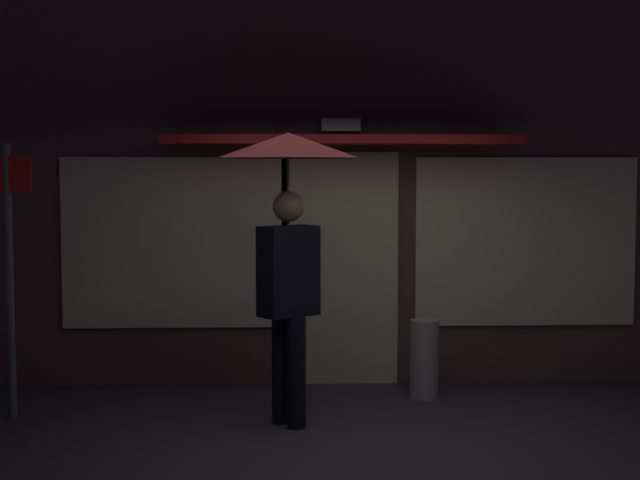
{
  "coord_description": "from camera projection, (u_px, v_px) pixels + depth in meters",
  "views": [
    {
      "loc": [
        -0.56,
        -6.66,
        2.02
      ],
      "look_at": [
        -0.25,
        0.72,
        1.48
      ],
      "focal_mm": 52.89,
      "sensor_mm": 36.0,
      "label": 1
    }
  ],
  "objects": [
    {
      "name": "street_sign_post",
      "position": [
        9.0,
        263.0,
        7.6
      ],
      "size": [
        0.4,
        0.07,
        2.24
      ],
      "color": "#595B60",
      "rests_on": "ground"
    },
    {
      "name": "person_with_umbrella",
      "position": [
        288.0,
        198.0,
        7.37
      ],
      "size": [
        1.12,
        1.12,
        2.32
      ],
      "rotation": [
        0.0,
        0.0,
        -2.5
      ],
      "color": "black",
      "rests_on": "ground"
    },
    {
      "name": "ground_plane",
      "position": [
        359.0,
        451.0,
        6.81
      ],
      "size": [
        18.0,
        18.0,
        0.0
      ],
      "primitive_type": "plane",
      "color": "#38353A"
    },
    {
      "name": "building_facade",
      "position": [
        339.0,
        146.0,
        8.98
      ],
      "size": [
        10.13,
        1.0,
        4.58
      ],
      "color": "brown",
      "rests_on": "ground"
    },
    {
      "name": "sidewalk_bollard",
      "position": [
        424.0,
        359.0,
        8.38
      ],
      "size": [
        0.26,
        0.26,
        0.7
      ],
      "primitive_type": "cylinder",
      "color": "#9E998E",
      "rests_on": "ground"
    }
  ]
}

